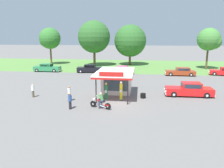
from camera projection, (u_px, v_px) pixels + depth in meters
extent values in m
plane|color=slate|center=(118.00, 103.00, 22.59)|extent=(300.00, 300.00, 0.00)
cube|color=#56843D|center=(131.00, 65.00, 51.63)|extent=(120.00, 24.00, 0.01)
cube|color=silver|center=(117.00, 81.00, 26.53)|extent=(3.47, 3.08, 2.77)
cube|color=#384C56|center=(115.00, 84.00, 25.04)|extent=(2.78, 0.05, 1.77)
cube|color=silver|center=(115.00, 72.00, 24.61)|extent=(4.17, 6.89, 0.16)
cube|color=red|center=(115.00, 73.00, 24.65)|extent=(4.17, 6.89, 0.18)
cube|color=red|center=(111.00, 74.00, 21.24)|extent=(2.43, 0.08, 0.44)
cylinder|color=black|center=(128.00, 91.00, 21.77)|extent=(0.12, 0.12, 2.77)
cylinder|color=black|center=(96.00, 90.00, 22.18)|extent=(0.12, 0.12, 2.77)
cube|color=slate|center=(106.00, 99.00, 23.78)|extent=(0.44, 0.44, 0.10)
cylinder|color=#1E6B33|center=(106.00, 92.00, 23.61)|extent=(0.34, 0.34, 1.53)
cube|color=white|center=(106.00, 92.00, 23.42)|extent=(0.22, 0.02, 0.28)
sphere|color=#EACC4C|center=(106.00, 84.00, 23.41)|extent=(0.26, 0.26, 0.26)
cube|color=slate|center=(121.00, 99.00, 23.57)|extent=(0.44, 0.44, 0.10)
cylinder|color=yellow|center=(121.00, 92.00, 23.38)|extent=(0.34, 0.34, 1.70)
cube|color=white|center=(121.00, 91.00, 23.19)|extent=(0.22, 0.02, 0.28)
sphere|color=white|center=(121.00, 83.00, 23.17)|extent=(0.26, 0.26, 0.26)
cylinder|color=black|center=(93.00, 104.00, 21.15)|extent=(0.64, 0.32, 0.64)
cylinder|color=silver|center=(93.00, 104.00, 21.15)|extent=(0.19, 0.17, 0.16)
cylinder|color=black|center=(108.00, 106.00, 20.41)|extent=(0.64, 0.32, 0.64)
cylinder|color=silver|center=(108.00, 106.00, 20.41)|extent=(0.19, 0.17, 0.16)
ellipsoid|color=#B21414|center=(99.00, 100.00, 20.73)|extent=(0.61, 0.42, 0.24)
cube|color=#59595E|center=(100.00, 104.00, 20.78)|extent=(0.50, 0.38, 0.36)
cube|color=black|center=(103.00, 101.00, 20.58)|extent=(0.54, 0.41, 0.10)
cylinder|color=silver|center=(94.00, 101.00, 21.05)|extent=(0.37, 0.19, 0.71)
cylinder|color=silver|center=(95.00, 98.00, 20.91)|extent=(0.28, 0.67, 0.04)
sphere|color=silver|center=(94.00, 99.00, 20.99)|extent=(0.16, 0.16, 0.16)
cube|color=#B21414|center=(107.00, 105.00, 20.41)|extent=(0.48, 0.32, 0.12)
cylinder|color=silver|center=(103.00, 106.00, 20.51)|extent=(0.69, 0.32, 0.18)
cube|color=#2D3351|center=(102.00, 101.00, 20.60)|extent=(0.49, 0.46, 0.14)
cylinder|color=#2D3351|center=(99.00, 105.00, 20.64)|extent=(0.19, 0.26, 0.56)
cylinder|color=#2D3351|center=(101.00, 104.00, 20.92)|extent=(0.19, 0.26, 0.56)
cylinder|color=#4C8C4C|center=(102.00, 98.00, 20.55)|extent=(0.50, 0.44, 0.60)
sphere|color=beige|center=(101.00, 94.00, 20.50)|extent=(0.22, 0.22, 0.22)
cylinder|color=#4C8C4C|center=(98.00, 97.00, 20.47)|extent=(0.53, 0.27, 0.31)
cylinder|color=#4C8C4C|center=(100.00, 96.00, 20.81)|extent=(0.53, 0.27, 0.31)
cube|color=red|center=(189.00, 91.00, 25.12)|extent=(5.32, 1.91, 0.80)
cube|color=red|center=(191.00, 85.00, 24.93)|extent=(2.14, 1.66, 0.61)
cube|color=#283847|center=(182.00, 85.00, 25.06)|extent=(0.05, 1.45, 0.49)
cube|color=#283847|center=(193.00, 87.00, 24.15)|extent=(1.81, 0.04, 0.47)
cube|color=#283847|center=(190.00, 84.00, 25.71)|extent=(1.81, 0.04, 0.47)
cube|color=silver|center=(165.00, 93.00, 25.50)|extent=(0.13, 1.77, 0.18)
cube|color=silver|center=(212.00, 94.00, 24.85)|extent=(0.13, 1.77, 0.18)
sphere|color=white|center=(166.00, 91.00, 24.85)|extent=(0.18, 0.18, 0.18)
sphere|color=white|center=(165.00, 89.00, 26.01)|extent=(0.18, 0.18, 0.18)
cylinder|color=black|center=(174.00, 95.00, 24.54)|extent=(0.66, 0.21, 0.66)
cylinder|color=silver|center=(174.00, 95.00, 24.54)|extent=(0.30, 0.22, 0.30)
cylinder|color=black|center=(172.00, 91.00, 26.23)|extent=(0.66, 0.21, 0.66)
cylinder|color=silver|center=(172.00, 91.00, 26.23)|extent=(0.30, 0.22, 0.30)
cylinder|color=black|center=(207.00, 96.00, 24.11)|extent=(0.66, 0.21, 0.66)
cylinder|color=silver|center=(207.00, 96.00, 24.11)|extent=(0.30, 0.22, 0.30)
cylinder|color=black|center=(202.00, 92.00, 25.80)|extent=(0.66, 0.21, 0.66)
cylinder|color=silver|center=(202.00, 92.00, 25.80)|extent=(0.30, 0.22, 0.30)
cube|color=#993819|center=(180.00, 73.00, 38.24)|extent=(5.11, 1.83, 0.71)
cube|color=#993819|center=(183.00, 69.00, 38.04)|extent=(2.32, 1.60, 0.53)
cube|color=#283847|center=(176.00, 69.00, 38.19)|extent=(0.04, 1.41, 0.43)
cube|color=#283847|center=(184.00, 70.00, 37.29)|extent=(1.97, 0.04, 0.41)
cube|color=#283847|center=(182.00, 68.00, 38.80)|extent=(1.97, 0.04, 0.41)
cube|color=silver|center=(165.00, 74.00, 38.63)|extent=(0.13, 1.72, 0.18)
cube|color=silver|center=(195.00, 74.00, 37.95)|extent=(0.13, 1.72, 0.18)
sphere|color=white|center=(166.00, 73.00, 38.01)|extent=(0.18, 0.18, 0.18)
sphere|color=white|center=(165.00, 72.00, 39.13)|extent=(0.18, 0.18, 0.18)
cylinder|color=black|center=(171.00, 74.00, 37.69)|extent=(0.66, 0.20, 0.66)
cylinder|color=silver|center=(171.00, 74.00, 37.69)|extent=(0.30, 0.22, 0.30)
cylinder|color=black|center=(169.00, 73.00, 39.33)|extent=(0.66, 0.20, 0.66)
cylinder|color=silver|center=(169.00, 73.00, 39.33)|extent=(0.30, 0.22, 0.30)
cylinder|color=black|center=(191.00, 75.00, 37.24)|extent=(0.66, 0.20, 0.66)
cylinder|color=silver|center=(191.00, 75.00, 37.24)|extent=(0.30, 0.22, 0.30)
cylinder|color=black|center=(189.00, 73.00, 38.87)|extent=(0.66, 0.20, 0.66)
cylinder|color=silver|center=(189.00, 73.00, 38.87)|extent=(0.30, 0.22, 0.30)
cube|color=#2D844C|center=(47.00, 68.00, 42.66)|extent=(5.20, 1.89, 0.84)
cube|color=#2D844C|center=(46.00, 65.00, 42.53)|extent=(2.17, 1.64, 0.53)
cube|color=#283847|center=(51.00, 65.00, 42.38)|extent=(0.05, 1.43, 0.42)
cube|color=#283847|center=(48.00, 65.00, 43.30)|extent=(1.83, 0.05, 0.40)
cube|color=#283847|center=(45.00, 66.00, 41.76)|extent=(1.83, 0.05, 0.40)
cube|color=silver|center=(60.00, 70.00, 42.36)|extent=(0.14, 1.75, 0.18)
cube|color=silver|center=(35.00, 70.00, 43.08)|extent=(0.14, 1.75, 0.18)
sphere|color=white|center=(61.00, 68.00, 42.86)|extent=(0.18, 0.18, 0.18)
sphere|color=white|center=(59.00, 69.00, 41.72)|extent=(0.18, 0.18, 0.18)
cylinder|color=black|center=(58.00, 69.00, 43.30)|extent=(0.66, 0.21, 0.66)
cylinder|color=silver|center=(58.00, 69.00, 43.30)|extent=(0.30, 0.22, 0.30)
cylinder|color=black|center=(54.00, 71.00, 41.64)|extent=(0.66, 0.21, 0.66)
cylinder|color=silver|center=(54.00, 71.00, 41.64)|extent=(0.30, 0.22, 0.30)
cylinder|color=black|center=(41.00, 69.00, 43.79)|extent=(0.66, 0.21, 0.66)
cylinder|color=silver|center=(41.00, 69.00, 43.79)|extent=(0.30, 0.22, 0.30)
cylinder|color=black|center=(37.00, 70.00, 42.13)|extent=(0.66, 0.21, 0.66)
cylinder|color=silver|center=(37.00, 70.00, 42.13)|extent=(0.30, 0.22, 0.30)
cube|color=black|center=(89.00, 69.00, 41.65)|extent=(4.83, 2.39, 0.81)
cube|color=black|center=(90.00, 66.00, 41.50)|extent=(2.28, 1.91, 0.51)
cube|color=#283847|center=(85.00, 66.00, 41.54)|extent=(0.19, 1.51, 0.41)
cube|color=#283847|center=(89.00, 67.00, 40.69)|extent=(1.80, 0.21, 0.39)
cube|color=#283847|center=(91.00, 65.00, 42.32)|extent=(1.80, 0.21, 0.39)
cube|color=silver|center=(77.00, 71.00, 41.79)|extent=(0.30, 1.84, 0.18)
cube|color=silver|center=(102.00, 71.00, 41.64)|extent=(0.30, 1.84, 0.18)
sphere|color=white|center=(77.00, 70.00, 41.11)|extent=(0.18, 0.18, 0.18)
sphere|color=white|center=(78.00, 69.00, 42.32)|extent=(0.18, 0.18, 0.18)
cylinder|color=black|center=(81.00, 71.00, 40.87)|extent=(0.68, 0.26, 0.66)
cylinder|color=silver|center=(81.00, 71.00, 40.87)|extent=(0.32, 0.25, 0.30)
cylinder|color=black|center=(82.00, 70.00, 42.64)|extent=(0.68, 0.26, 0.66)
cylinder|color=silver|center=(82.00, 70.00, 42.64)|extent=(0.32, 0.25, 0.30)
cylinder|color=black|center=(97.00, 71.00, 40.77)|extent=(0.68, 0.26, 0.66)
cylinder|color=silver|center=(97.00, 71.00, 40.77)|extent=(0.32, 0.25, 0.30)
cylinder|color=black|center=(98.00, 70.00, 42.54)|extent=(0.68, 0.26, 0.66)
cylinder|color=silver|center=(98.00, 70.00, 42.54)|extent=(0.32, 0.25, 0.30)
cube|color=#E55993|center=(120.00, 71.00, 39.64)|extent=(5.12, 2.56, 0.82)
cube|color=#E55993|center=(122.00, 67.00, 39.37)|extent=(2.08, 1.92, 0.53)
cube|color=#283847|center=(117.00, 67.00, 39.61)|extent=(0.24, 1.49, 0.42)
cube|color=#283847|center=(121.00, 68.00, 38.59)|extent=(1.58, 0.24, 0.40)
cube|color=#283847|center=(123.00, 67.00, 40.15)|extent=(1.58, 0.24, 0.40)
cube|color=silver|center=(107.00, 72.00, 40.34)|extent=(0.36, 1.82, 0.18)
cube|color=silver|center=(133.00, 73.00, 39.06)|extent=(0.36, 1.82, 0.18)
sphere|color=white|center=(106.00, 71.00, 39.69)|extent=(0.18, 0.18, 0.18)
sphere|color=white|center=(108.00, 70.00, 40.85)|extent=(0.18, 0.18, 0.18)
cylinder|color=black|center=(110.00, 73.00, 39.28)|extent=(0.68, 0.29, 0.66)
cylinder|color=silver|center=(110.00, 73.00, 39.28)|extent=(0.32, 0.26, 0.30)
cylinder|color=black|center=(112.00, 71.00, 40.97)|extent=(0.68, 0.29, 0.66)
cylinder|color=silver|center=(112.00, 71.00, 40.97)|extent=(0.32, 0.26, 0.30)
cylinder|color=black|center=(128.00, 74.00, 38.42)|extent=(0.68, 0.29, 0.66)
cylinder|color=silver|center=(128.00, 74.00, 38.42)|extent=(0.32, 0.26, 0.30)
cylinder|color=black|center=(130.00, 72.00, 40.11)|extent=(0.68, 0.29, 0.66)
cylinder|color=silver|center=(130.00, 72.00, 40.11)|extent=(0.32, 0.26, 0.30)
cube|color=#283847|center=(221.00, 69.00, 38.48)|extent=(0.37, 1.43, 0.44)
cube|color=silver|center=(209.00, 73.00, 39.30)|extent=(0.52, 1.75, 0.18)
sphere|color=white|center=(209.00, 72.00, 38.70)|extent=(0.18, 0.18, 0.18)
sphere|color=white|center=(209.00, 71.00, 39.79)|extent=(0.18, 0.18, 0.18)
cylinder|color=black|center=(214.00, 74.00, 38.20)|extent=(0.69, 0.34, 0.66)
cylinder|color=silver|center=(214.00, 74.00, 38.20)|extent=(0.34, 0.28, 0.30)
cylinder|color=black|center=(214.00, 72.00, 39.80)|extent=(0.69, 0.34, 0.66)
cylinder|color=silver|center=(214.00, 72.00, 39.80)|extent=(0.34, 0.28, 0.30)
cylinder|color=brown|center=(33.00, 94.00, 24.59)|extent=(0.26, 0.26, 0.77)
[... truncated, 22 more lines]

